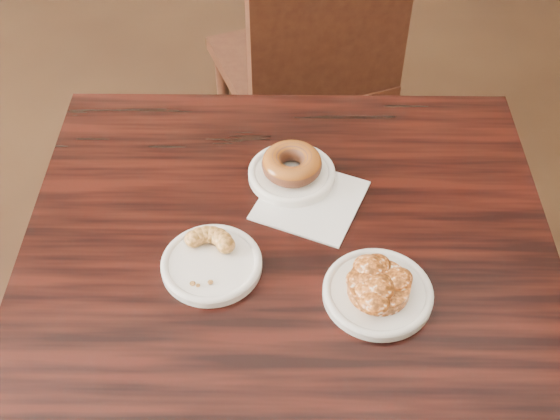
{
  "coord_description": "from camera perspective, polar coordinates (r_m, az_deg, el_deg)",
  "views": [
    {
      "loc": [
        0.03,
        -0.57,
        1.57
      ],
      "look_at": [
        0.11,
        0.15,
        0.8
      ],
      "focal_mm": 45.0,
      "sensor_mm": 36.0,
      "label": 1
    }
  ],
  "objects": [
    {
      "name": "cafe_table",
      "position": [
        1.37,
        0.53,
        -14.29
      ],
      "size": [
        0.92,
        0.92,
        0.75
      ],
      "primitive_type": "cube",
      "rotation": [
        0.0,
        0.0,
        -0.12
      ],
      "color": "black",
      "rests_on": "floor"
    },
    {
      "name": "chair_far",
      "position": [
        1.94,
        1.57,
        11.53
      ],
      "size": [
        0.54,
        0.54,
        0.9
      ],
      "primitive_type": null,
      "rotation": [
        0.0,
        0.0,
        3.4
      ],
      "color": "black",
      "rests_on": "floor"
    },
    {
      "name": "plate_cruller",
      "position": [
        1.05,
        -5.58,
        -4.43
      ],
      "size": [
        0.15,
        0.15,
        0.01
      ],
      "primitive_type": "cylinder",
      "color": "white",
      "rests_on": "cafe_table"
    },
    {
      "name": "plate_fritter",
      "position": [
        1.02,
        7.94,
        -6.72
      ],
      "size": [
        0.16,
        0.16,
        0.01
      ],
      "primitive_type": "cylinder",
      "color": "silver",
      "rests_on": "cafe_table"
    },
    {
      "name": "napkin",
      "position": [
        1.14,
        2.47,
        0.81
      ],
      "size": [
        0.21,
        0.21,
        0.0
      ],
      "primitive_type": "cube",
      "rotation": [
        0.0,
        0.0,
        -0.52
      ],
      "color": "white",
      "rests_on": "cafe_table"
    },
    {
      "name": "apple_fritter",
      "position": [
        1.01,
        8.05,
        -6.02
      ],
      "size": [
        0.13,
        0.13,
        0.03
      ],
      "primitive_type": null,
      "color": "#441D07",
      "rests_on": "plate_fritter"
    },
    {
      "name": "plate_donut",
      "position": [
        1.17,
        0.95,
        2.93
      ],
      "size": [
        0.14,
        0.14,
        0.01
      ],
      "primitive_type": "cylinder",
      "color": "white",
      "rests_on": "napkin"
    },
    {
      "name": "cruller_fragment",
      "position": [
        1.04,
        -5.65,
        -3.77
      ],
      "size": [
        0.1,
        0.1,
        0.03
      ],
      "primitive_type": null,
      "color": "brown",
      "rests_on": "plate_cruller"
    },
    {
      "name": "glazed_donut",
      "position": [
        1.15,
        0.97,
        3.78
      ],
      "size": [
        0.1,
        0.1,
        0.04
      ],
      "primitive_type": "torus",
      "color": "brown",
      "rests_on": "plate_donut"
    }
  ]
}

